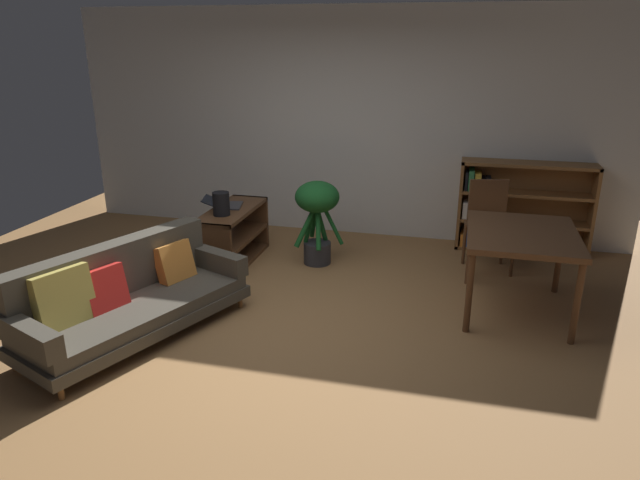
{
  "coord_description": "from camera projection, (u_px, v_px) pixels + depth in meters",
  "views": [
    {
      "loc": [
        1.45,
        -4.18,
        2.34
      ],
      "look_at": [
        0.29,
        0.37,
        0.68
      ],
      "focal_mm": 32.36,
      "sensor_mm": 36.0,
      "label": 1
    }
  ],
  "objects": [
    {
      "name": "open_laptop",
      "position": [
        224.0,
        204.0,
        6.26
      ],
      "size": [
        0.47,
        0.4,
        0.1
      ],
      "color": "#333338",
      "rests_on": "media_console"
    },
    {
      "name": "bookshelf",
      "position": [
        515.0,
        207.0,
        6.59
      ],
      "size": [
        1.46,
        0.33,
        1.03
      ],
      "color": "brown",
      "rests_on": "ground_plane"
    },
    {
      "name": "back_wall_panel",
      "position": [
        344.0,
        124.0,
        6.96
      ],
      "size": [
        6.8,
        0.1,
        2.7
      ],
      "primitive_type": "cube",
      "color": "silver",
      "rests_on": "ground_plane"
    },
    {
      "name": "dining_table",
      "position": [
        522.0,
        240.0,
        5.01
      ],
      "size": [
        0.93,
        1.13,
        0.75
      ],
      "color": "#56351E",
      "rests_on": "ground_plane"
    },
    {
      "name": "fabric_couch",
      "position": [
        127.0,
        296.0,
        4.71
      ],
      "size": [
        1.39,
        2.05,
        0.75
      ],
      "color": "brown",
      "rests_on": "ground_plane"
    },
    {
      "name": "desk_speaker",
      "position": [
        221.0,
        204.0,
        5.92
      ],
      "size": [
        0.17,
        0.17,
        0.24
      ],
      "color": "black",
      "rests_on": "media_console"
    },
    {
      "name": "media_console",
      "position": [
        233.0,
        236.0,
        6.27
      ],
      "size": [
        0.43,
        1.13,
        0.6
      ],
      "color": "#56351E",
      "rests_on": "ground_plane"
    },
    {
      "name": "ground_plane",
      "position": [
        276.0,
        326.0,
        4.94
      ],
      "size": [
        8.16,
        8.16,
        0.0
      ],
      "primitive_type": "plane",
      "color": "#9E7042"
    },
    {
      "name": "dining_chair_near",
      "position": [
        489.0,
        219.0,
        6.03
      ],
      "size": [
        0.53,
        0.49,
        0.94
      ],
      "color": "#56351E",
      "rests_on": "ground_plane"
    },
    {
      "name": "potted_floor_plant",
      "position": [
        317.0,
        210.0,
        6.13
      ],
      "size": [
        0.53,
        0.5,
        0.91
      ],
      "color": "#333338",
      "rests_on": "ground_plane"
    }
  ]
}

